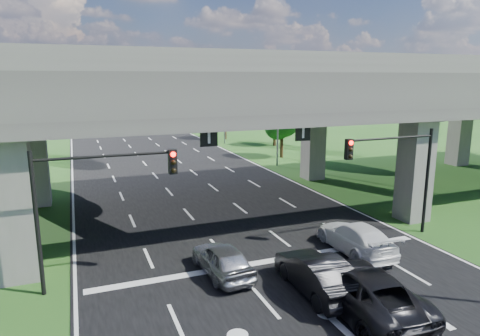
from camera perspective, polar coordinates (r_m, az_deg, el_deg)
ground at (r=18.48m, az=8.72°, el=-16.41°), size 160.00×160.00×0.00m
road at (r=26.85m, az=-2.03°, el=-7.00°), size 18.00×120.00×0.03m
overpass at (r=27.30m, az=-3.57°, el=10.23°), size 80.00×15.00×10.00m
signal_right at (r=24.56m, az=20.36°, el=0.53°), size 5.76×0.54×6.00m
signal_left at (r=18.50m, az=-19.06°, el=-2.96°), size 5.76×0.54×6.00m
streetlight_far at (r=42.32m, az=4.62°, el=8.02°), size 3.38×0.25×10.00m
streetlight_beyond at (r=57.12m, az=-2.48°, el=9.07°), size 3.38×0.25×10.00m
tree_left_near at (r=40.57m, az=-29.27°, el=4.91°), size 4.50×4.50×7.80m
tree_left_far at (r=56.29m, az=-26.18°, el=7.10°), size 4.80×4.80×8.32m
tree_right_near at (r=47.31m, az=5.70°, el=6.77°), size 4.20×4.20×7.28m
tree_right_mid at (r=55.80m, az=4.72°, el=7.25°), size 3.91×3.90×6.76m
tree_right_far at (r=61.59m, az=-1.96°, el=8.32°), size 4.50×4.50×7.80m
car_silver at (r=19.63m, az=-2.39°, el=-12.05°), size 2.02×4.37×1.45m
car_dark at (r=18.39m, az=10.20°, el=-13.69°), size 1.86×4.94×1.61m
car_white at (r=22.79m, az=15.14°, el=-8.93°), size 2.27×5.21×1.49m
car_trailing at (r=17.51m, az=16.21°, el=-15.31°), size 3.16×6.14×1.66m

